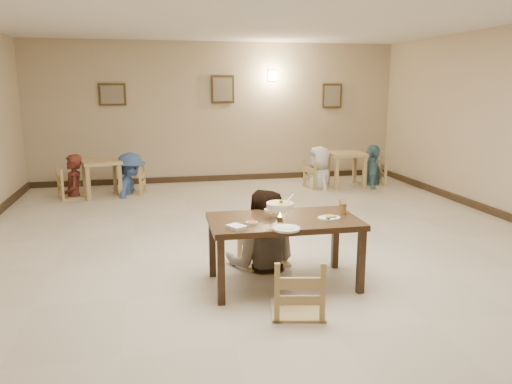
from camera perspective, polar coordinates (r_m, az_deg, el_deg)
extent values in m
plane|color=#C2B49F|center=(6.44, 1.99, -6.79)|extent=(10.00, 10.00, 0.00)
plane|color=silver|center=(6.16, 2.20, 20.65)|extent=(10.00, 10.00, 0.00)
plane|color=tan|center=(11.02, -4.35, 9.02)|extent=(10.00, 0.00, 10.00)
cube|color=#2F2215|center=(11.16, -4.22, 1.61)|extent=(8.00, 0.06, 0.12)
cube|color=#3A2B14|center=(10.89, -16.11, 10.66)|extent=(0.55, 0.03, 0.45)
cube|color=gray|center=(10.87, -16.11, 10.66)|extent=(0.45, 0.01, 0.37)
cube|color=#3A2B14|center=(10.98, -3.84, 11.62)|extent=(0.50, 0.03, 0.60)
cube|color=gray|center=(10.96, -3.83, 11.62)|extent=(0.41, 0.01, 0.49)
cube|color=#3A2B14|center=(11.61, 8.69, 10.80)|extent=(0.45, 0.03, 0.55)
cube|color=gray|center=(11.60, 8.73, 10.79)|extent=(0.37, 0.01, 0.45)
cube|color=#FFD88C|center=(11.20, 1.87, 13.19)|extent=(0.16, 0.05, 0.22)
cube|color=#3A2514|center=(5.21, 3.20, -3.37)|extent=(1.56, 0.89, 0.06)
cube|color=#3A2514|center=(4.84, -4.03, -9.11)|extent=(0.07, 0.07, 0.67)
cube|color=#3A2514|center=(5.20, 11.91, -7.83)|extent=(0.07, 0.07, 0.67)
cube|color=#3A2514|center=(5.54, -5.03, -6.35)|extent=(0.07, 0.07, 0.67)
cube|color=#3A2514|center=(5.86, 9.04, -5.43)|extent=(0.07, 0.07, 0.67)
cube|color=tan|center=(5.88, 0.82, -3.54)|extent=(0.51, 0.51, 0.06)
cube|color=tan|center=(4.65, 4.83, -8.10)|extent=(0.49, 0.49, 0.05)
imported|color=gray|center=(5.71, 0.71, 0.28)|extent=(1.05, 0.92, 1.83)
torus|color=silver|center=(5.12, 2.76, -1.92)|extent=(0.22, 0.22, 0.01)
cylinder|color=silver|center=(5.15, 2.75, -3.00)|extent=(0.06, 0.06, 0.03)
cone|color=#FFA526|center=(5.14, 2.75, -2.55)|extent=(0.03, 0.03, 0.05)
cylinder|color=white|center=(5.12, 2.76, -1.58)|extent=(0.28, 0.28, 0.06)
cylinder|color=orange|center=(5.11, 2.77, -1.28)|extent=(0.24, 0.24, 0.01)
sphere|color=#2D7223|center=(5.10, 2.89, -1.11)|extent=(0.04, 0.04, 0.04)
cylinder|color=silver|center=(5.18, 3.77, -0.81)|extent=(0.13, 0.08, 0.09)
cylinder|color=silver|center=(5.21, 3.52, -2.37)|extent=(0.01, 0.01, 0.13)
cylinder|color=silver|center=(5.16, 1.70, -2.47)|extent=(0.01, 0.01, 0.13)
cylinder|color=silver|center=(5.05, 3.04, -2.83)|extent=(0.01, 0.01, 0.13)
cylinder|color=white|center=(5.52, 2.25, -2.03)|extent=(0.26, 0.26, 0.02)
ellipsoid|color=white|center=(5.52, 2.25, -1.97)|extent=(0.17, 0.14, 0.06)
cylinder|color=white|center=(4.80, 3.49, -4.21)|extent=(0.27, 0.27, 0.02)
ellipsoid|color=white|center=(4.80, 3.49, -4.13)|extent=(0.17, 0.15, 0.06)
cylinder|color=white|center=(5.22, 8.35, -2.97)|extent=(0.24, 0.24, 0.02)
sphere|color=#2D7223|center=(5.15, 8.22, -2.94)|extent=(0.04, 0.04, 0.04)
cylinder|color=white|center=(5.00, -0.49, -3.52)|extent=(0.12, 0.12, 0.02)
cylinder|color=#A32E13|center=(5.00, -0.49, -3.42)|extent=(0.09, 0.09, 0.01)
cube|color=white|center=(4.83, -2.29, -4.02)|extent=(0.20, 0.21, 0.03)
cube|color=silver|center=(4.92, -1.84, -3.77)|extent=(0.09, 0.17, 0.01)
cube|color=silver|center=(4.93, -1.47, -3.75)|extent=(0.09, 0.17, 0.01)
cylinder|color=white|center=(5.41, 9.88, -1.74)|extent=(0.08, 0.08, 0.16)
cylinder|color=orange|center=(5.41, 9.87, -1.90)|extent=(0.07, 0.07, 0.12)
cube|color=tan|center=(9.91, -17.29, 3.30)|extent=(0.83, 0.83, 0.06)
cube|color=tan|center=(9.65, -18.59, 0.90)|extent=(0.07, 0.07, 0.63)
cube|color=tan|center=(9.73, -15.25, 1.20)|extent=(0.07, 0.07, 0.63)
cube|color=tan|center=(10.21, -18.99, 1.46)|extent=(0.07, 0.07, 0.63)
cube|color=tan|center=(10.29, -15.83, 1.74)|extent=(0.07, 0.07, 0.63)
cube|color=tan|center=(10.60, 10.30, 4.32)|extent=(0.76, 0.76, 0.06)
cube|color=tan|center=(10.28, 9.20, 2.10)|extent=(0.07, 0.07, 0.66)
cube|color=tan|center=(10.48, 12.30, 2.17)|extent=(0.07, 0.07, 0.66)
cube|color=tan|center=(10.84, 8.23, 2.65)|extent=(0.07, 0.07, 0.66)
cube|color=tan|center=(11.03, 11.20, 2.70)|extent=(0.07, 0.07, 0.66)
cube|color=tan|center=(10.01, -20.23, 2.26)|extent=(0.51, 0.51, 0.06)
cube|color=tan|center=(9.93, -14.19, 2.43)|extent=(0.49, 0.49, 0.05)
cube|color=tan|center=(10.41, 7.26, 3.17)|extent=(0.50, 0.50, 0.05)
cube|color=tan|center=(10.86, 13.20, 3.38)|extent=(0.51, 0.51, 0.06)
imported|color=#59251C|center=(9.96, -20.36, 4.04)|extent=(0.49, 0.66, 1.64)
imported|color=#3B5992|center=(9.89, -14.29, 4.39)|extent=(0.81, 1.16, 1.65)
imported|color=silver|center=(10.36, 7.31, 5.19)|extent=(0.60, 0.87, 1.72)
imported|color=teal|center=(10.81, 13.30, 5.29)|extent=(0.77, 1.10, 1.73)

